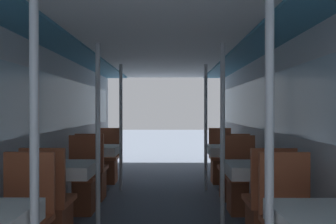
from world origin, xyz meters
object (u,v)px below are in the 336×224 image
(chair_right_near_1, at_px, (268,218))
(dining_table_right_2, at_px, (227,152))
(dining_table_left_2, at_px, (100,152))
(support_pole_left_2, at_px, (121,127))
(chair_left_far_1, at_px, (81,189))
(support_pole_right_1, at_px, (223,136))
(support_pole_left_0, at_px, (34,159))
(chair_left_near_2, at_px, (92,179))
(dining_table_right_1, at_px, (253,173))
(dining_table_left_1, at_px, (68,172))
(support_pole_right_0, at_px, (269,159))
(support_pole_left_1, at_px, (98,136))
(chair_left_far_2, at_px, (107,166))
(chair_right_far_2, at_px, (221,166))
(chair_left_near_1, at_px, (49,217))
(support_pole_right_2, at_px, (206,127))
(chair_right_near_2, at_px, (233,179))
(chair_right_far_1, at_px, (242,189))

(chair_right_near_1, height_order, dining_table_right_2, chair_right_near_1)
(dining_table_left_2, bearing_deg, support_pole_left_2, 0.00)
(dining_table_left_2, xyz_separation_m, dining_table_right_2, (2.08, 0.00, 0.00))
(chair_left_far_1, height_order, support_pole_right_1, support_pole_right_1)
(support_pole_left_0, distance_m, support_pole_left_2, 3.43)
(chair_left_near_2, bearing_deg, support_pole_left_2, 58.69)
(support_pole_right_1, bearing_deg, dining_table_right_1, 0.00)
(dining_table_left_1, height_order, support_pole_right_0, support_pole_right_0)
(support_pole_left_1, distance_m, dining_table_right_1, 1.79)
(chair_left_near_2, bearing_deg, chair_right_near_1, -39.53)
(chair_left_near_2, distance_m, chair_left_far_2, 1.12)
(support_pole_left_1, relative_size, chair_right_far_2, 2.11)
(chair_left_near_1, distance_m, support_pole_right_1, 1.97)
(chair_right_near_1, distance_m, support_pole_right_2, 2.42)
(chair_left_near_1, height_order, chair_right_near_2, same)
(support_pole_left_2, xyz_separation_m, support_pole_right_0, (1.40, -3.43, 0.00))
(support_pole_right_1, xyz_separation_m, chair_right_far_2, (0.34, 2.28, -0.73))
(chair_left_far_1, height_order, support_pole_left_2, support_pole_left_2)
(chair_right_near_1, xyz_separation_m, chair_right_far_2, (0.00, 2.84, 0.00))
(chair_left_far_2, distance_m, chair_right_near_2, 2.36)
(support_pole_left_2, xyz_separation_m, chair_right_near_1, (1.74, -2.28, -0.73))
(dining_table_left_2, relative_size, support_pole_right_1, 0.35)
(chair_left_far_2, bearing_deg, dining_table_left_1, 90.00)
(dining_table_left_2, distance_m, support_pole_right_1, 2.48)
(support_pole_left_0, bearing_deg, dining_table_right_1, 44.65)
(chair_left_near_1, height_order, support_pole_right_2, support_pole_right_2)
(support_pole_left_2, bearing_deg, chair_left_far_2, 121.31)
(chair_right_near_1, bearing_deg, chair_right_near_2, 90.00)
(chair_right_near_2, bearing_deg, dining_table_left_1, -150.97)
(chair_right_near_2, bearing_deg, chair_left_far_2, 151.60)
(chair_left_near_1, height_order, chair_right_near_1, same)
(chair_left_far_2, relative_size, chair_right_far_1, 1.00)
(support_pole_right_0, bearing_deg, chair_left_near_2, 121.19)
(support_pole_left_0, distance_m, chair_right_near_2, 3.43)
(support_pole_left_1, xyz_separation_m, dining_table_right_1, (1.74, 0.00, -0.41))
(chair_left_near_1, relative_size, dining_table_left_2, 1.35)
(chair_left_near_2, relative_size, support_pole_right_0, 0.48)
(chair_right_far_1, bearing_deg, support_pole_right_1, 58.69)
(chair_left_near_2, relative_size, support_pole_right_1, 0.48)
(support_pole_right_2, bearing_deg, support_pole_left_2, 180.00)
(support_pole_right_2, bearing_deg, chair_left_near_1, -127.33)
(dining_table_left_1, height_order, chair_right_near_1, chair_right_near_1)
(chair_left_far_1, relative_size, dining_table_right_2, 1.35)
(chair_left_near_1, distance_m, support_pole_right_0, 2.21)
(dining_table_left_2, distance_m, support_pole_right_2, 1.79)
(dining_table_right_1, distance_m, dining_table_right_2, 1.72)
(dining_table_right_2, bearing_deg, chair_left_near_1, -132.38)
(chair_right_far_2, bearing_deg, support_pole_left_1, 52.67)
(support_pole_left_0, distance_m, chair_right_far_2, 4.42)
(support_pole_left_0, xyz_separation_m, support_pole_left_2, (0.00, 3.43, 0.00))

